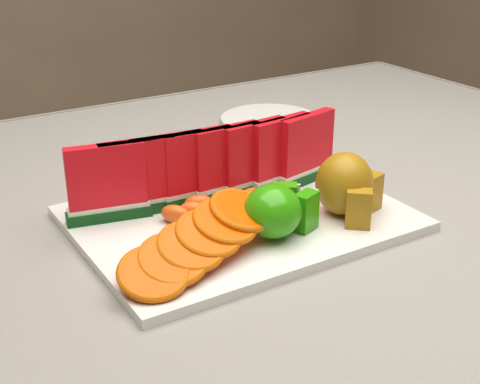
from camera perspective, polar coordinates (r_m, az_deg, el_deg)
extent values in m
cube|color=#442814|center=(0.92, -1.87, -1.92)|extent=(1.40, 0.90, 0.03)
cube|color=#442814|center=(1.72, 10.43, -3.50)|extent=(0.06, 0.06, 0.72)
cube|color=gray|center=(0.92, -1.89, -0.85)|extent=(1.52, 1.02, 0.01)
cube|color=gray|center=(1.39, -12.42, 3.13)|extent=(1.52, 0.01, 0.20)
cube|color=silver|center=(0.85, -0.07, -2.26)|extent=(0.40, 0.30, 0.01)
ellipsoid|color=#1D8315|center=(0.77, 2.80, -1.64)|extent=(0.07, 0.07, 0.06)
cube|color=#1D8315|center=(0.80, 5.66, -1.62)|extent=(0.03, 0.03, 0.05)
cube|color=beige|center=(0.80, 6.00, -1.52)|extent=(0.03, 0.01, 0.04)
cube|color=#1D8315|center=(0.82, 3.80, -0.84)|extent=(0.04, 0.03, 0.05)
cube|color=beige|center=(0.82, 4.14, -0.75)|extent=(0.03, 0.02, 0.04)
ellipsoid|color=#A7790D|center=(0.84, 8.89, 0.70)|extent=(0.09, 0.09, 0.08)
cube|color=#A7790D|center=(0.81, 10.08, -1.42)|extent=(0.04, 0.03, 0.05)
cube|color=#A7790D|center=(0.86, 11.04, -0.03)|extent=(0.03, 0.03, 0.05)
cylinder|color=silver|center=(1.23, 2.54, 6.16)|extent=(0.21, 0.21, 0.01)
cube|color=#0C380B|center=(0.84, -11.08, -1.88)|extent=(0.11, 0.04, 0.01)
cube|color=silver|center=(0.84, -11.14, -1.26)|extent=(0.10, 0.04, 0.01)
cube|color=red|center=(0.82, -11.36, 1.39)|extent=(0.10, 0.04, 0.08)
cube|color=#0C380B|center=(0.85, -8.48, -1.39)|extent=(0.11, 0.04, 0.01)
cube|color=silver|center=(0.85, -8.52, -0.78)|extent=(0.10, 0.03, 0.01)
cube|color=red|center=(0.83, -8.70, 1.85)|extent=(0.10, 0.03, 0.08)
cube|color=#0C380B|center=(0.86, -5.94, -0.91)|extent=(0.11, 0.03, 0.01)
cube|color=silver|center=(0.86, -5.97, -0.30)|extent=(0.10, 0.03, 0.01)
cube|color=red|center=(0.84, -6.09, 2.30)|extent=(0.10, 0.02, 0.08)
cube|color=#0C380B|center=(0.88, -3.48, -0.44)|extent=(0.11, 0.02, 0.01)
cube|color=silver|center=(0.87, -3.49, 0.16)|extent=(0.10, 0.02, 0.01)
cube|color=red|center=(0.86, -3.56, 2.74)|extent=(0.10, 0.02, 0.08)
cube|color=#0C380B|center=(0.89, -1.08, 0.02)|extent=(0.11, 0.02, 0.01)
cube|color=silver|center=(0.89, -1.09, 0.61)|extent=(0.10, 0.02, 0.01)
cube|color=red|center=(0.87, -1.11, 3.15)|extent=(0.10, 0.02, 0.08)
cube|color=#0C380B|center=(0.91, 1.23, 0.46)|extent=(0.11, 0.03, 0.01)
cube|color=silver|center=(0.90, 1.24, 1.04)|extent=(0.10, 0.03, 0.01)
cube|color=red|center=(0.89, 1.26, 3.55)|extent=(0.10, 0.02, 0.08)
cube|color=#0C380B|center=(0.92, 3.46, 0.89)|extent=(0.11, 0.04, 0.01)
cube|color=silver|center=(0.92, 3.48, 1.46)|extent=(0.10, 0.03, 0.01)
cube|color=red|center=(0.91, 3.54, 3.92)|extent=(0.10, 0.03, 0.08)
cube|color=#0C380B|center=(0.94, 5.61, 1.29)|extent=(0.11, 0.04, 0.01)
cube|color=silver|center=(0.94, 5.63, 1.86)|extent=(0.10, 0.04, 0.01)
cube|color=red|center=(0.92, 5.73, 4.27)|extent=(0.10, 0.04, 0.08)
cylinder|color=#CC4C06|center=(0.69, -7.41, -6.87)|extent=(0.08, 0.08, 0.03)
torus|color=red|center=(0.69, -7.41, -6.87)|extent=(0.09, 0.09, 0.03)
cylinder|color=#CC4C06|center=(0.70, -5.77, -5.72)|extent=(0.07, 0.07, 0.03)
torus|color=red|center=(0.70, -5.77, -5.72)|extent=(0.08, 0.08, 0.03)
cylinder|color=#CC4C06|center=(0.72, -4.21, -4.62)|extent=(0.07, 0.07, 0.03)
torus|color=red|center=(0.72, -4.21, -4.62)|extent=(0.08, 0.08, 0.03)
cylinder|color=#CC4C06|center=(0.73, -2.71, -3.56)|extent=(0.08, 0.08, 0.03)
torus|color=red|center=(0.73, -2.71, -3.56)|extent=(0.09, 0.09, 0.03)
cylinder|color=#CC4C06|center=(0.75, -1.28, -2.54)|extent=(0.08, 0.08, 0.03)
torus|color=red|center=(0.75, -1.28, -2.54)|extent=(0.09, 0.09, 0.03)
cylinder|color=#CC4C06|center=(0.77, 0.10, -1.56)|extent=(0.09, 0.09, 0.03)
torus|color=red|center=(0.77, 0.10, -1.56)|extent=(0.10, 0.10, 0.03)
cylinder|color=#CC4C06|center=(0.89, -10.34, 0.00)|extent=(0.06, 0.06, 0.02)
torus|color=red|center=(0.89, -10.34, 0.00)|extent=(0.07, 0.07, 0.03)
cylinder|color=#CC4C06|center=(0.90, -7.54, 0.82)|extent=(0.07, 0.07, 0.02)
torus|color=red|center=(0.90, -7.54, 0.82)|extent=(0.08, 0.08, 0.03)
cylinder|color=#CC4C06|center=(0.92, -4.84, 1.61)|extent=(0.07, 0.07, 0.02)
torus|color=red|center=(0.92, -4.84, 1.61)|extent=(0.08, 0.08, 0.03)
cylinder|color=#CC4C06|center=(0.94, -2.24, 2.36)|extent=(0.08, 0.08, 0.02)
torus|color=red|center=(0.94, -2.24, 2.36)|extent=(0.09, 0.09, 0.03)
ellipsoid|color=#D46708|center=(0.82, -5.54, -1.89)|extent=(0.04, 0.04, 0.02)
ellipsoid|color=#D46708|center=(0.83, -3.97, -1.61)|extent=(0.04, 0.04, 0.02)
ellipsoid|color=#D46708|center=(0.85, -3.53, -0.99)|extent=(0.04, 0.03, 0.02)
ellipsoid|color=#D46708|center=(0.83, -1.33, -1.31)|extent=(0.04, 0.02, 0.02)
ellipsoid|color=#D46708|center=(0.86, 0.74, -0.63)|extent=(0.04, 0.02, 0.02)
ellipsoid|color=#D46708|center=(0.86, 0.92, -0.40)|extent=(0.04, 0.02, 0.02)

